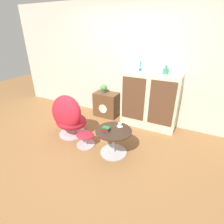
% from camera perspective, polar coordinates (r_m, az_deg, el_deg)
% --- Properties ---
extents(ground_plane, '(12.00, 12.00, 0.00)m').
position_cam_1_polar(ground_plane, '(3.31, -6.71, -12.11)').
color(ground_plane, olive).
extents(wall_back, '(6.40, 0.06, 2.60)m').
position_cam_1_polar(wall_back, '(4.10, 4.95, 15.40)').
color(wall_back, beige).
rests_on(wall_back, ground_plane).
extents(sideboard, '(1.19, 0.43, 1.22)m').
position_cam_1_polar(sideboard, '(3.87, 12.12, 3.65)').
color(sideboard, beige).
rests_on(sideboard, ground_plane).
extents(tv_console, '(0.58, 0.37, 0.60)m').
position_cam_1_polar(tv_console, '(4.38, -1.84, 2.49)').
color(tv_console, brown).
rests_on(tv_console, ground_plane).
extents(egg_chair, '(0.68, 0.63, 0.91)m').
position_cam_1_polar(egg_chair, '(3.59, -13.93, -1.63)').
color(egg_chair, '#B7B7BC').
rests_on(egg_chair, ground_plane).
extents(ottoman, '(0.35, 0.35, 0.27)m').
position_cam_1_polar(ottoman, '(3.34, -8.69, -8.11)').
color(ottoman, '#B7B7BC').
rests_on(ottoman, ground_plane).
extents(coffee_table, '(0.62, 0.62, 0.47)m').
position_cam_1_polar(coffee_table, '(3.06, 0.53, -9.00)').
color(coffee_table, '#B7B7BC').
rests_on(coffee_table, ground_plane).
extents(vase_leftmost, '(0.07, 0.07, 0.20)m').
position_cam_1_polar(vase_leftmost, '(3.75, 9.16, 13.74)').
color(vase_leftmost, '#147A75').
rests_on(vase_leftmost, sideboard).
extents(vase_inner_left, '(0.12, 0.12, 0.16)m').
position_cam_1_polar(vase_inner_left, '(3.63, 17.14, 12.68)').
color(vase_inner_left, '#2D8E6B').
rests_on(vase_inner_left, sideboard).
extents(potted_plant, '(0.16, 0.16, 0.21)m').
position_cam_1_polar(potted_plant, '(4.27, -2.73, 7.77)').
color(potted_plant, '#4C4C51').
rests_on(potted_plant, tv_console).
extents(teacup, '(0.10, 0.10, 0.06)m').
position_cam_1_polar(teacup, '(3.06, 2.57, -4.28)').
color(teacup, white).
rests_on(teacup, coffee_table).
extents(book_stack, '(0.13, 0.10, 0.06)m').
position_cam_1_polar(book_stack, '(2.94, -1.90, -5.47)').
color(book_stack, red).
rests_on(book_stack, coffee_table).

